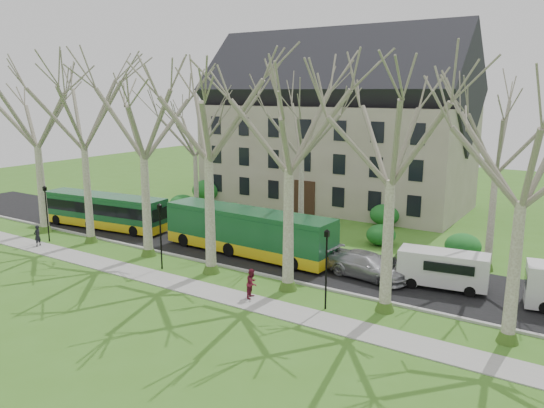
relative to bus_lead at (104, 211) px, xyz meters
The scene contains 15 objects.
ground 18.13m from the bus_lead, 13.09° to the right, with size 120.00×120.00×0.00m, color #3C6E1F.
sidewalk 18.85m from the bus_lead, 20.54° to the right, with size 70.00×2.00×0.06m, color gray.
road 17.71m from the bus_lead, ahead, with size 80.00×8.00×0.06m, color black.
curb 17.84m from the bus_lead, ahead, with size 80.00×0.25×0.14m, color #A5A39E.
building 23.95m from the bus_lead, 59.79° to the left, with size 26.50×12.20×16.00m.
tree_row_verge 18.81m from the bus_lead, 12.16° to the right, with size 49.00×7.00×14.00m.
tree_row_far 18.22m from the bus_lead, 23.02° to the left, with size 33.00×7.00×12.00m.
lamp_row 18.34m from the bus_lead, 16.14° to the right, with size 36.22×0.22×4.30m.
hedges 16.29m from the bus_lead, 37.47° to the left, with size 30.60×8.60×2.00m.
bus_lead is the anchor object (origin of this frame).
bus_follow 14.51m from the bus_lead, ahead, with size 13.19×2.75×3.30m, color #164F29, non-canonical shape.
sedan 23.67m from the bus_lead, ahead, with size 2.19×5.39×1.56m, color #A6A7AB.
van_a 28.04m from the bus_lead, ahead, with size 5.04×1.83×2.20m, color silver, non-canonical shape.
pedestrian_a 6.46m from the bus_lead, 88.57° to the right, with size 0.58×0.38×1.58m, color black.
pedestrian_b 20.39m from the bus_lead, 17.23° to the right, with size 0.82×0.64×1.69m, color maroon.
Camera 1 is at (18.02, -24.90, 11.42)m, focal length 35.00 mm.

